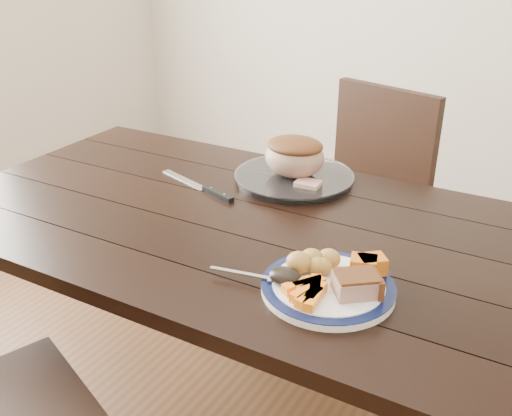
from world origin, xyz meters
The scene contains 14 objects.
dining_table centered at (0.00, 0.00, 0.66)m, with size 1.64×0.97×0.75m.
chair_far centered at (0.08, 0.74, 0.52)m, with size 0.51×0.52×0.93m.
dinner_plate centered at (0.36, -0.19, 0.76)m, with size 0.28×0.28×0.02m, color white.
plate_rim centered at (0.36, -0.19, 0.77)m, with size 0.28×0.28×0.02m, color #0B1337.
serving_platter centered at (0.02, 0.29, 0.76)m, with size 0.35×0.35×0.02m, color white.
pork_slice centered at (0.42, -0.20, 0.79)m, with size 0.09×0.07×0.04m, color #AC7969.
roasted_potatoes centered at (0.31, -0.17, 0.79)m, with size 0.10×0.10×0.05m.
carrot_batons centered at (0.35, -0.26, 0.78)m, with size 0.09×0.11×0.02m.
pumpkin_wedges centered at (0.42, -0.11, 0.79)m, with size 0.08×0.08×0.04m.
dark_mushroom centered at (0.28, -0.24, 0.79)m, with size 0.07×0.05×0.03m, color black.
fork centered at (0.22, -0.25, 0.77)m, with size 0.18×0.06×0.00m.
roast_joint centered at (0.02, 0.29, 0.83)m, with size 0.18×0.16×0.12m, color tan.
cut_slice centered at (0.10, 0.24, 0.78)m, with size 0.07×0.06×0.02m, color tan.
carving_knife centered at (-0.15, 0.09, 0.76)m, with size 0.31×0.11×0.01m.
Camera 1 is at (0.75, -1.12, 1.42)m, focal length 40.00 mm.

